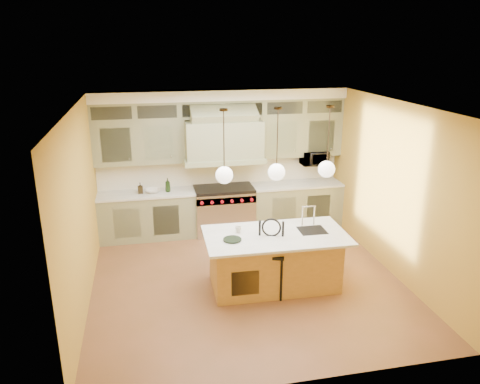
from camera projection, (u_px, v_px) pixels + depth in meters
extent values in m
plane|color=brown|center=(246.00, 280.00, 7.80)|extent=(5.00, 5.00, 0.00)
plane|color=white|center=(247.00, 105.00, 6.89)|extent=(5.00, 5.00, 0.00)
plane|color=#B18930|center=(221.00, 160.00, 9.67)|extent=(5.00, 0.00, 5.00)
plane|color=#B18930|center=(298.00, 272.00, 5.02)|extent=(5.00, 0.00, 5.00)
plane|color=#B18930|center=(81.00, 209.00, 6.86)|extent=(0.00, 5.00, 5.00)
plane|color=#B18930|center=(392.00, 188.00, 7.83)|extent=(0.00, 5.00, 5.00)
cube|color=gray|center=(148.00, 216.00, 9.38)|extent=(1.90, 0.65, 0.90)
cube|color=gray|center=(295.00, 205.00, 9.98)|extent=(1.90, 0.65, 0.90)
cube|color=silver|center=(146.00, 194.00, 9.23)|extent=(1.90, 0.68, 0.04)
cube|color=silver|center=(296.00, 184.00, 9.83)|extent=(1.90, 0.68, 0.04)
cube|color=white|center=(221.00, 171.00, 9.72)|extent=(5.00, 0.04, 0.56)
cube|color=gray|center=(139.00, 142.00, 9.04)|extent=(1.75, 0.35, 0.85)
cube|color=gray|center=(299.00, 135.00, 9.67)|extent=(1.75, 0.35, 0.85)
cube|color=gray|center=(223.00, 139.00, 9.19)|extent=(1.50, 0.70, 0.75)
cube|color=gray|center=(223.00, 159.00, 9.31)|extent=(1.60, 0.76, 0.10)
cube|color=#333833|center=(221.00, 109.00, 9.17)|extent=(5.00, 0.35, 0.35)
cube|color=white|center=(221.00, 95.00, 9.06)|extent=(5.00, 0.47, 0.20)
cube|color=silver|center=(224.00, 211.00, 9.65)|extent=(1.20, 0.70, 0.90)
cube|color=black|center=(224.00, 189.00, 9.50)|extent=(1.20, 0.70, 0.06)
cube|color=silver|center=(227.00, 201.00, 9.25)|extent=(1.20, 0.06, 0.14)
cube|color=#A97E3C|center=(274.00, 261.00, 7.50)|extent=(2.00, 0.99, 0.88)
cube|color=silver|center=(276.00, 236.00, 7.31)|extent=(2.26, 1.24, 0.04)
cube|color=black|center=(312.00, 232.00, 7.47)|extent=(0.43, 0.39, 0.05)
cylinder|color=black|center=(258.00, 279.00, 7.12)|extent=(0.04, 0.04, 0.70)
cylinder|color=black|center=(281.00, 280.00, 7.08)|extent=(0.04, 0.04, 0.70)
cylinder|color=black|center=(259.00, 268.00, 7.45)|extent=(0.04, 0.04, 0.70)
cylinder|color=black|center=(282.00, 269.00, 7.42)|extent=(0.04, 0.04, 0.70)
cube|color=black|center=(270.00, 253.00, 7.15)|extent=(0.53, 0.53, 0.05)
torus|color=black|center=(271.00, 228.00, 7.22)|extent=(0.30, 0.12, 0.31)
imported|color=black|center=(314.00, 158.00, 9.81)|extent=(0.54, 0.37, 0.30)
imported|color=black|center=(168.00, 185.00, 9.24)|extent=(0.11, 0.11, 0.28)
imported|color=black|center=(140.00, 188.00, 9.15)|extent=(0.10, 0.10, 0.22)
imported|color=silver|center=(153.00, 191.00, 9.22)|extent=(0.32, 0.32, 0.07)
imported|color=beige|center=(238.00, 230.00, 7.37)|extent=(0.12, 0.12, 0.10)
cylinder|color=#2D2319|center=(224.00, 110.00, 6.59)|extent=(0.12, 0.12, 0.03)
cylinder|color=#2D2319|center=(224.00, 141.00, 6.73)|extent=(0.02, 0.02, 0.93)
sphere|color=white|center=(224.00, 175.00, 6.89)|extent=(0.26, 0.26, 0.26)
cylinder|color=#2D2319|center=(278.00, 108.00, 6.74)|extent=(0.12, 0.12, 0.03)
cylinder|color=#2D2319|center=(277.00, 138.00, 6.88)|extent=(0.02, 0.02, 0.93)
sphere|color=white|center=(277.00, 172.00, 7.04)|extent=(0.26, 0.26, 0.26)
cylinder|color=#2D2319|center=(330.00, 106.00, 6.90)|extent=(0.12, 0.12, 0.03)
cylinder|color=#2D2319|center=(328.00, 136.00, 7.04)|extent=(0.02, 0.02, 0.93)
sphere|color=white|center=(327.00, 169.00, 7.20)|extent=(0.26, 0.26, 0.26)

